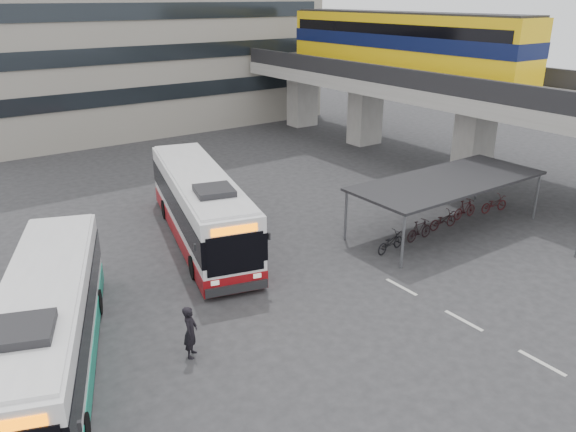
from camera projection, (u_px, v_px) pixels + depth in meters
ground at (354, 306)px, 20.72m from camera, size 120.00×120.00×0.00m
viaduct at (413, 66)px, 37.84m from camera, size 8.00×32.00×9.68m
bike_shelter at (446, 200)px, 27.02m from camera, size 10.00×4.00×2.54m
road_markings at (464, 321)px, 19.79m from camera, size 0.15×7.60×0.01m
bus_main at (201, 207)px, 25.82m from camera, size 5.41×12.00×3.47m
bus_teal at (49, 327)px, 16.65m from camera, size 6.14×11.16×3.26m
pedestrian at (190, 332)px, 17.57m from camera, size 0.74×0.76×1.76m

